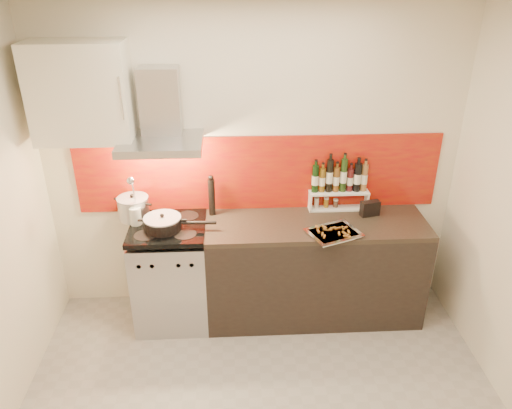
{
  "coord_description": "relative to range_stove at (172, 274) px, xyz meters",
  "views": [
    {
      "loc": [
        -0.18,
        -2.41,
        2.84
      ],
      "look_at": [
        0.0,
        0.95,
        1.15
      ],
      "focal_mm": 35.0,
      "sensor_mm": 36.0,
      "label": 1
    }
  ],
  "objects": [
    {
      "name": "range_hood",
      "position": [
        0.0,
        0.14,
        1.3
      ],
      "size": [
        0.62,
        0.5,
        0.61
      ],
      "color": "#B7B7BA",
      "rests_on": "back_wall"
    },
    {
      "name": "back_wall",
      "position": [
        0.7,
        0.3,
        0.86
      ],
      "size": [
        3.4,
        0.02,
        2.6
      ],
      "primitive_type": "cube",
      "color": "silver",
      "rests_on": "ground"
    },
    {
      "name": "range_stove",
      "position": [
        0.0,
        0.0,
        0.0
      ],
      "size": [
        0.6,
        0.6,
        0.91
      ],
      "color": "#B7B7BA",
      "rests_on": "ground"
    },
    {
      "name": "step_shelf",
      "position": [
        1.41,
        0.24,
        0.67
      ],
      "size": [
        0.5,
        0.14,
        0.45
      ],
      "color": "white",
      "rests_on": "counter"
    },
    {
      "name": "pepper_mill",
      "position": [
        0.35,
        0.19,
        0.63
      ],
      "size": [
        0.06,
        0.06,
        0.35
      ],
      "color": "black",
      "rests_on": "counter"
    },
    {
      "name": "counter",
      "position": [
        1.2,
        0.0,
        0.01
      ],
      "size": [
        1.8,
        0.6,
        0.9
      ],
      "color": "black",
      "rests_on": "ground"
    },
    {
      "name": "utensil_jar",
      "position": [
        -0.25,
        0.03,
        0.59
      ],
      "size": [
        0.09,
        0.14,
        0.45
      ],
      "color": "silver",
      "rests_on": "range_stove"
    },
    {
      "name": "backsplash",
      "position": [
        0.75,
        0.29,
        0.78
      ],
      "size": [
        3.0,
        0.02,
        0.64
      ],
      "primitive_type": "cube",
      "color": "#A10810",
      "rests_on": "back_wall"
    },
    {
      "name": "saute_pan",
      "position": [
        -0.02,
        -0.06,
        0.52
      ],
      "size": [
        0.57,
        0.29,
        0.14
      ],
      "color": "black",
      "rests_on": "range_stove"
    },
    {
      "name": "upper_cabinet",
      "position": [
        -0.55,
        0.13,
        1.51
      ],
      "size": [
        0.7,
        0.35,
        0.72
      ],
      "primitive_type": "cube",
      "color": "white",
      "rests_on": "back_wall"
    },
    {
      "name": "baking_tray",
      "position": [
        1.3,
        -0.2,
        0.47
      ],
      "size": [
        0.47,
        0.42,
        0.03
      ],
      "color": "silver",
      "rests_on": "counter"
    },
    {
      "name": "ceiling",
      "position": [
        0.7,
        -1.1,
        2.16
      ],
      "size": [
        3.4,
        2.8,
        0.02
      ],
      "primitive_type": "cube",
      "color": "white",
      "rests_on": "back_wall"
    },
    {
      "name": "stock_pot",
      "position": [
        -0.28,
        0.14,
        0.56
      ],
      "size": [
        0.25,
        0.25,
        0.22
      ],
      "color": "#B7B7BA",
      "rests_on": "range_stove"
    },
    {
      "name": "caddy_box",
      "position": [
        1.66,
        0.1,
        0.52
      ],
      "size": [
        0.17,
        0.1,
        0.13
      ],
      "primitive_type": "cube",
      "rotation": [
        0.0,
        0.0,
        0.23
      ],
      "color": "black",
      "rests_on": "counter"
    }
  ]
}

